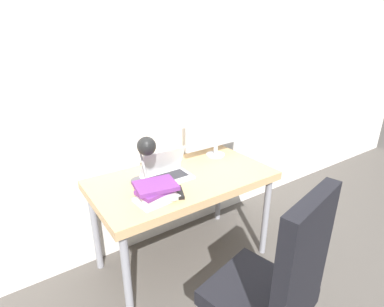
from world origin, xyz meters
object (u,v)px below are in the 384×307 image
Objects in this scene: laptop at (166,172)px; office_chair at (276,284)px; monitor at (216,129)px; desk_lamp at (145,152)px; book_stack at (157,192)px.

laptop is 0.30× the size of office_chair.
monitor reaches higher than office_chair.
monitor is at bearing 14.16° from laptop.
monitor is (0.57, 0.14, 0.19)m from laptop.
monitor is at bearing 15.77° from desk_lamp.
monitor reaches higher than laptop.
office_chair is 3.95× the size of book_stack.
office_chair reaches higher than book_stack.
laptop is at bearing 49.05° from book_stack.
book_stack is at bearing 106.12° from office_chair.
desk_lamp is (-0.18, -0.07, 0.22)m from laptop.
monitor is 0.78m from desk_lamp.
desk_lamp is (-0.75, -0.21, 0.03)m from monitor.
laptop is 0.91× the size of desk_lamp.
monitor is at bearing 65.24° from office_chair.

